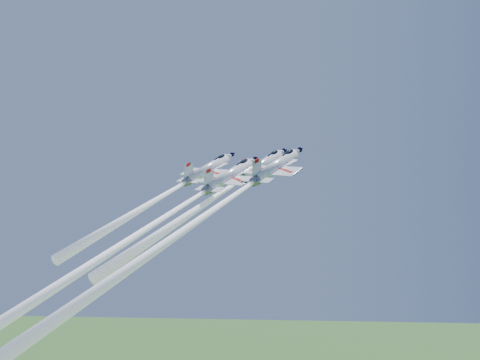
# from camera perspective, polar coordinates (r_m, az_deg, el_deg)

# --- Properties ---
(jet_lead) EXTENTS (22.20, 34.79, 33.53)m
(jet_lead) POSITION_cam_1_polar(r_m,az_deg,el_deg) (93.64, -2.73, -1.85)
(jet_lead) COLOR white
(jet_left) EXTENTS (18.85, 29.32, 27.89)m
(jet_left) POSITION_cam_1_polar(r_m,az_deg,el_deg) (92.97, -7.99, -1.54)
(jet_left) COLOR white
(jet_right) EXTENTS (26.30, 42.12, 44.73)m
(jet_right) POSITION_cam_1_polar(r_m,az_deg,el_deg) (76.90, -4.66, -4.44)
(jet_right) COLOR white
(jet_slot) EXTENTS (27.41, 44.20, 48.57)m
(jet_slot) POSITION_cam_1_polar(r_m,az_deg,el_deg) (77.43, -11.64, -6.22)
(jet_slot) COLOR white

